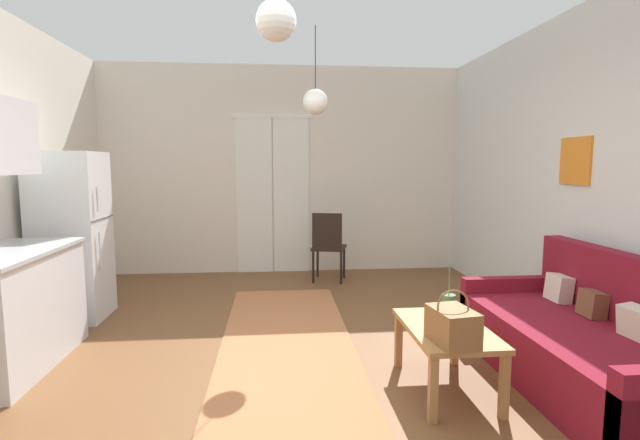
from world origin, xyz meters
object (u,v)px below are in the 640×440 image
Objects in this scene: coffee_table at (446,336)px; pendant_lamp_far at (315,102)px; couch at (591,346)px; pendant_lamp_near at (276,20)px; handbag at (453,326)px; accent_chair at (328,244)px; refrigerator at (72,236)px; bamboo_vase at (448,307)px.

coffee_table is 0.99× the size of pendant_lamp_far.
pendant_lamp_near is (-2.13, -0.30, 2.00)m from couch.
coffee_table is 2.23m from pendant_lamp_near.
couch is 2.76× the size of pendant_lamp_near.
handbag is at bearing -166.48° from couch.
couch is at bearing 8.00° from pendant_lamp_near.
accent_chair is at bearing 78.82° from pendant_lamp_near.
accent_chair is at bearing 96.62° from handbag.
handbag is 3.71m from refrigerator.
accent_chair is 1.29× the size of pendant_lamp_near.
pendant_lamp_far is (-0.27, -1.18, 1.64)m from accent_chair.
accent_chair is at bearing 77.35° from pendant_lamp_far.
coffee_table is at bearing 178.55° from couch.
handbag is 2.72m from pendant_lamp_far.
couch is 2.27× the size of coffee_table.
couch is 5.65× the size of handbag.
accent_chair is (-0.46, 3.01, 0.13)m from coffee_table.
handbag is 0.21× the size of refrigerator.
handbag is at bearing 111.37° from accent_chair.
accent_chair is 2.03m from pendant_lamp_far.
pendant_lamp_far is at bearing 111.52° from coffee_table.
pendant_lamp_near is (-1.12, -0.33, 1.90)m from coffee_table.
accent_chair is at bearing 115.91° from couch.
pendant_lamp_far is (-0.78, 1.70, 1.61)m from bamboo_vase.
pendant_lamp_far reaches higher than accent_chair.
coffee_table is at bearing 113.37° from accent_chair.
accent_chair reaches higher than couch.
couch is 4.56m from refrigerator.
coffee_table is 0.34m from handbag.
handbag is at bearing -107.62° from bamboo_vase.
pendant_lamp_far is at bearing 0.49° from refrigerator.
handbag is 0.49× the size of pendant_lamp_near.
coffee_table is 0.21m from bamboo_vase.
bamboo_vase is at bearing 72.38° from handbag.
bamboo_vase is (0.06, 0.13, 0.16)m from coffee_table.
bamboo_vase is at bearing -27.91° from refrigerator.
refrigerator is 3.27m from pendant_lamp_near.
refrigerator is 1.81× the size of accent_chair.
coffee_table is 3.63m from refrigerator.
bamboo_vase is at bearing 65.15° from coffee_table.
pendant_lamp_near and pendant_lamp_far have the same top height.
pendant_lamp_near is (-0.66, -3.33, 1.77)m from accent_chair.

